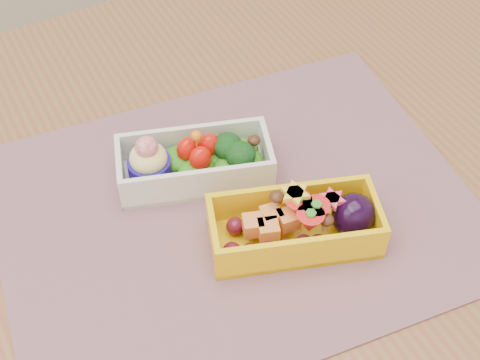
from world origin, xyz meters
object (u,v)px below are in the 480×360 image
placemat (236,209)px  bento_white (194,162)px  bento_yellow (298,225)px  table (192,250)px

placemat → bento_white: bento_white is taller
placemat → bento_yellow: bearing=-61.6°
table → bento_yellow: bento_yellow is taller
placemat → bento_yellow: (0.04, -0.07, 0.03)m
table → bento_white: bento_white is taller
placemat → bento_yellow: bento_yellow is taller
table → placemat: size_ratio=2.38×
placemat → bento_white: 0.07m
table → bento_yellow: (0.08, -0.11, 0.13)m
bento_white → bento_yellow: bento_white is taller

